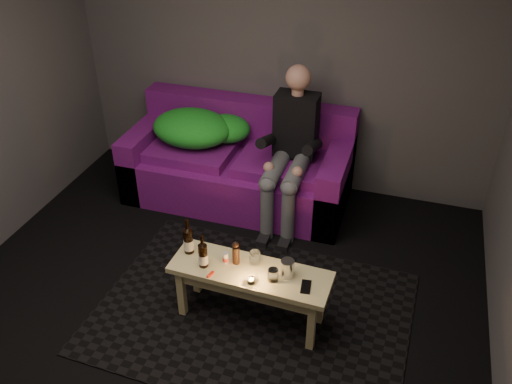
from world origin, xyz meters
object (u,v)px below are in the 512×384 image
person (291,146)px  coffee_table (250,279)px  beer_bottle_b (203,255)px  sofa (240,166)px  steel_cup (287,268)px  beer_bottle_a (188,240)px

person → coffee_table: bearing=-87.0°
beer_bottle_b → sofa: bearing=100.2°
coffee_table → sofa: bearing=111.6°
coffee_table → steel_cup: bearing=5.7°
person → steel_cup: size_ratio=10.87×
beer_bottle_a → sofa: bearing=95.0°
person → steel_cup: 1.39m
coffee_table → beer_bottle_b: bearing=-170.6°
coffee_table → beer_bottle_a: (-0.48, 0.06, 0.19)m
coffee_table → steel_cup: steel_cup is taller
person → coffee_table: 1.41m
person → beer_bottle_a: bearing=-107.3°
sofa → person: size_ratio=1.50×
coffee_table → beer_bottle_b: beer_bottle_b is taller
beer_bottle_b → person: bearing=79.9°
beer_bottle_a → steel_cup: (0.74, -0.03, -0.04)m
person → coffee_table: person is taller
sofa → beer_bottle_a: sofa is taller
beer_bottle_a → beer_bottle_b: size_ratio=1.07×
beer_bottle_a → person: bearing=72.7°
beer_bottle_a → beer_bottle_b: bearing=-35.0°
coffee_table → beer_bottle_b: size_ratio=4.33×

